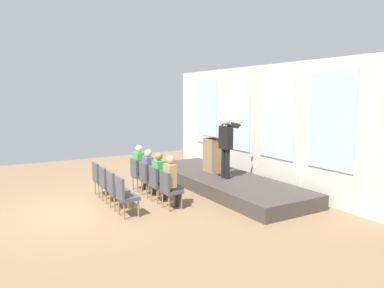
% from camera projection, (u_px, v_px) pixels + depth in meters
% --- Properties ---
extents(ground_plane, '(14.28, 14.28, 0.00)m').
position_uv_depth(ground_plane, '(80.00, 210.00, 8.70)').
color(ground_plane, '#846647').
extents(rear_partition, '(9.37, 0.14, 3.66)m').
position_uv_depth(rear_partition, '(258.00, 124.00, 11.15)').
color(rear_partition, beige).
rests_on(rear_partition, ground).
extents(stage_platform, '(6.07, 2.01, 0.37)m').
position_uv_depth(stage_platform, '(222.00, 182.00, 10.77)').
color(stage_platform, '#3F3833').
rests_on(stage_platform, ground).
extents(speaker, '(0.51, 0.69, 1.75)m').
position_uv_depth(speaker, '(226.00, 143.00, 10.31)').
color(speaker, black).
rests_on(speaker, stage_platform).
extents(mic_stand, '(0.28, 0.28, 1.55)m').
position_uv_depth(mic_stand, '(222.00, 164.00, 10.77)').
color(mic_stand, black).
rests_on(mic_stand, stage_platform).
extents(lectern, '(0.60, 0.48, 1.16)m').
position_uv_depth(lectern, '(213.00, 154.00, 11.28)').
color(lectern, '#93724C').
rests_on(lectern, stage_platform).
extents(chair_r0_c0, '(0.46, 0.44, 0.94)m').
position_uv_depth(chair_r0_c0, '(138.00, 172.00, 10.44)').
color(chair_r0_c0, olive).
rests_on(chair_r0_c0, ground).
extents(audience_r0_c0, '(0.36, 0.39, 1.34)m').
position_uv_depth(audience_r0_c0, '(140.00, 165.00, 10.45)').
color(audience_r0_c0, '#2D2D33').
rests_on(audience_r0_c0, ground).
extents(chair_r0_c1, '(0.46, 0.44, 0.94)m').
position_uv_depth(chair_r0_c1, '(147.00, 177.00, 9.87)').
color(chair_r0_c1, olive).
rests_on(chair_r0_c1, ground).
extents(audience_r0_c1, '(0.36, 0.39, 1.30)m').
position_uv_depth(audience_r0_c1, '(150.00, 170.00, 9.88)').
color(audience_r0_c1, '#2D2D33').
rests_on(audience_r0_c1, ground).
extents(chair_r0_c2, '(0.46, 0.44, 0.94)m').
position_uv_depth(chair_r0_c2, '(157.00, 182.00, 9.29)').
color(chair_r0_c2, olive).
rests_on(chair_r0_c2, ground).
extents(audience_r0_c2, '(0.36, 0.39, 1.31)m').
position_uv_depth(audience_r0_c2, '(160.00, 174.00, 9.31)').
color(audience_r0_c2, '#2D2D33').
rests_on(audience_r0_c2, ground).
extents(chair_r0_c3, '(0.46, 0.44, 0.94)m').
position_uv_depth(chair_r0_c3, '(169.00, 188.00, 8.72)').
color(chair_r0_c3, olive).
rests_on(chair_r0_c3, ground).
extents(audience_r0_c3, '(0.36, 0.39, 1.32)m').
position_uv_depth(audience_r0_c3, '(172.00, 179.00, 8.73)').
color(audience_r0_c3, '#2D2D33').
rests_on(audience_r0_c3, ground).
extents(chair_r1_c0, '(0.46, 0.44, 0.94)m').
position_uv_depth(chair_r1_c0, '(100.00, 177.00, 9.88)').
color(chair_r1_c0, olive).
rests_on(chair_r1_c0, ground).
extents(chair_r1_c1, '(0.46, 0.44, 0.94)m').
position_uv_depth(chair_r1_c1, '(107.00, 182.00, 9.31)').
color(chair_r1_c1, olive).
rests_on(chair_r1_c1, ground).
extents(chair_r1_c2, '(0.46, 0.44, 0.94)m').
position_uv_depth(chair_r1_c2, '(115.00, 188.00, 8.73)').
color(chair_r1_c2, olive).
rests_on(chair_r1_c2, ground).
extents(chair_r1_c3, '(0.46, 0.44, 0.94)m').
position_uv_depth(chair_r1_c3, '(125.00, 194.00, 8.16)').
color(chair_r1_c3, olive).
rests_on(chair_r1_c3, ground).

